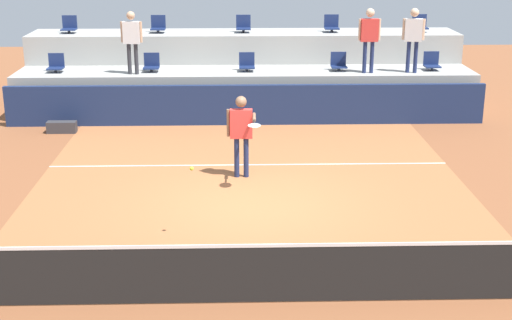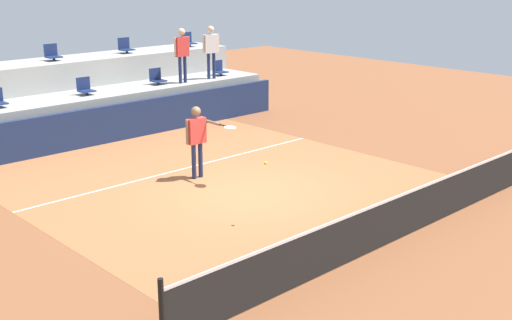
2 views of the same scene
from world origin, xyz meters
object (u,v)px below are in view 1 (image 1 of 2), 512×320
at_px(stadium_chair_lower_right, 339,63).
at_px(spectator_leaning_on_rail, 132,36).
at_px(stadium_chair_lower_far_left, 56,64).
at_px(spectator_in_grey, 413,34).
at_px(stadium_chair_upper_center, 243,25).
at_px(stadium_chair_lower_left, 152,64).
at_px(stadium_chair_upper_far_left, 69,26).
at_px(tennis_ball, 192,169).
at_px(stadium_chair_upper_left, 158,26).
at_px(stadium_chair_upper_right, 332,25).
at_px(stadium_chair_lower_center, 247,63).
at_px(spectator_in_white, 369,34).
at_px(equipment_bag, 62,127).
at_px(tennis_player, 242,128).
at_px(stadium_chair_lower_far_right, 432,63).
at_px(stadium_chair_upper_far_right, 420,25).

height_order(stadium_chair_lower_right, spectator_leaning_on_rail, spectator_leaning_on_rail).
relative_size(stadium_chair_lower_far_left, spectator_in_grey, 0.29).
bearing_deg(stadium_chair_upper_center, stadium_chair_lower_left, -145.59).
relative_size(stadium_chair_upper_far_left, stadium_chair_upper_center, 1.00).
distance_m(spectator_in_grey, tennis_ball, 10.32).
xyz_separation_m(stadium_chair_lower_far_left, stadium_chair_upper_left, (2.73, 1.80, 0.85)).
bearing_deg(stadium_chair_upper_right, stadium_chair_lower_left, -161.30).
height_order(stadium_chair_lower_center, stadium_chair_upper_left, stadium_chair_upper_left).
xyz_separation_m(stadium_chair_upper_far_left, spectator_leaning_on_rail, (2.17, -2.18, -0.02)).
height_order(spectator_in_white, spectator_in_grey, same).
distance_m(stadium_chair_lower_right, spectator_in_grey, 2.22).
xyz_separation_m(spectator_in_grey, equipment_bag, (-9.51, -1.55, -2.19)).
height_order(stadium_chair_lower_left, stadium_chair_lower_right, same).
xyz_separation_m(stadium_chair_upper_right, tennis_player, (-2.83, -7.48, -1.21)).
relative_size(stadium_chair_lower_center, stadium_chair_upper_right, 1.00).
xyz_separation_m(stadium_chair_upper_left, equipment_bag, (-2.24, -3.73, -2.16)).
relative_size(stadium_chair_upper_right, tennis_player, 0.29).
height_order(stadium_chair_lower_far_right, stadium_chair_upper_right, stadium_chair_upper_right).
bearing_deg(stadium_chair_lower_far_right, spectator_in_grey, -150.38).
relative_size(stadium_chair_upper_far_right, tennis_player, 0.29).
distance_m(stadium_chair_lower_left, equipment_bag, 3.21).
height_order(stadium_chair_upper_left, equipment_bag, stadium_chair_upper_left).
height_order(stadium_chair_lower_far_left, equipment_bag, stadium_chair_lower_far_left).
height_order(stadium_chair_lower_far_right, stadium_chair_upper_left, stadium_chair_upper_left).
xyz_separation_m(stadium_chair_upper_far_right, spectator_leaning_on_rail, (-8.49, -2.18, -0.02)).
height_order(stadium_chair_lower_center, stadium_chair_upper_far_right, stadium_chair_upper_far_right).
xyz_separation_m(stadium_chair_lower_left, stadium_chair_upper_right, (5.32, 1.80, 0.85)).
relative_size(stadium_chair_upper_left, equipment_bag, 0.68).
bearing_deg(spectator_leaning_on_rail, stadium_chair_lower_right, 3.80).
bearing_deg(stadium_chair_lower_far_left, stadium_chair_lower_right, 0.00).
bearing_deg(stadium_chair_lower_center, stadium_chair_lower_far_right, 0.00).
distance_m(stadium_chair_upper_center, tennis_ball, 10.82).
xyz_separation_m(stadium_chair_lower_center, spectator_in_grey, (4.61, -0.38, 0.88)).
distance_m(tennis_player, tennis_ball, 3.36).
bearing_deg(stadium_chair_lower_right, tennis_ball, -112.48).
bearing_deg(stadium_chair_lower_right, spectator_in_white, -26.47).
bearing_deg(stadium_chair_upper_center, equipment_bag, -142.30).
height_order(stadium_chair_upper_far_left, stadium_chair_upper_far_right, same).
bearing_deg(stadium_chair_upper_left, spectator_in_white, -19.87).
height_order(stadium_chair_upper_left, spectator_in_white, spectator_in_white).
bearing_deg(stadium_chair_upper_far_left, stadium_chair_upper_far_right, 0.00).
height_order(stadium_chair_lower_left, spectator_in_white, spectator_in_white).
bearing_deg(stadium_chair_lower_far_left, spectator_leaning_on_rail, -9.80).
xyz_separation_m(stadium_chair_lower_right, stadium_chair_upper_right, (0.00, 1.80, 0.85)).
relative_size(stadium_chair_upper_left, stadium_chair_upper_center, 1.00).
distance_m(stadium_chair_lower_left, spectator_in_white, 6.16).
height_order(stadium_chair_upper_center, equipment_bag, stadium_chair_upper_center).
distance_m(stadium_chair_lower_far_left, stadium_chair_lower_right, 8.00).
bearing_deg(stadium_chair_upper_far_right, stadium_chair_upper_center, 180.00).
bearing_deg(stadium_chair_upper_left, stadium_chair_upper_far_left, 180.00).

